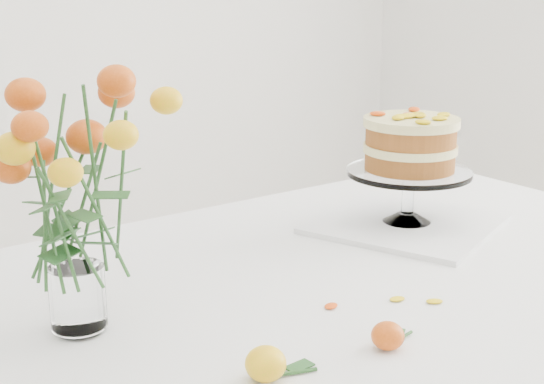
{
  "coord_description": "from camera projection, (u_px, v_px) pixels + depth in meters",
  "views": [
    {
      "loc": [
        -0.81,
        -0.9,
        1.23
      ],
      "look_at": [
        -0.1,
        0.08,
        0.89
      ],
      "focal_mm": 50.0,
      "sensor_mm": 36.0,
      "label": 1
    }
  ],
  "objects": [
    {
      "name": "loose_rose_far",
      "position": [
        388.0,
        336.0,
        1.01
      ],
      "size": [
        0.08,
        0.05,
        0.04
      ],
      "rotation": [
        0.0,
        0.0,
        0.19
      ],
      "color": "#BD4209",
      "rests_on": "table"
    },
    {
      "name": "stray_petal_c",
      "position": [
        434.0,
        302.0,
        1.16
      ],
      "size": [
        0.03,
        0.02,
        0.0
      ],
      "primitive_type": "ellipsoid",
      "color": "yellow",
      "rests_on": "table"
    },
    {
      "name": "cake_stand",
      "position": [
        410.0,
        149.0,
        1.48
      ],
      "size": [
        0.25,
        0.25,
        0.22
      ],
      "rotation": [
        0.0,
        0.0,
        0.02
      ],
      "color": "white",
      "rests_on": "napkin"
    },
    {
      "name": "napkin",
      "position": [
        406.0,
        224.0,
        1.52
      ],
      "size": [
        0.43,
        0.43,
        0.01
      ],
      "primitive_type": "cube",
      "rotation": [
        0.0,
        0.0,
        0.36
      ],
      "color": "white",
      "rests_on": "table"
    },
    {
      "name": "rose_vase",
      "position": [
        69.0,
        174.0,
        1.01
      ],
      "size": [
        0.3,
        0.3,
        0.39
      ],
      "rotation": [
        0.0,
        0.0,
        -0.2
      ],
      "color": "white",
      "rests_on": "table"
    },
    {
      "name": "loose_rose_near",
      "position": [
        266.0,
        364.0,
        0.93
      ],
      "size": [
        0.09,
        0.05,
        0.04
      ],
      "rotation": [
        0.0,
        0.0,
        -0.33
      ],
      "color": "#FFA916",
      "rests_on": "table"
    },
    {
      "name": "stray_petal_a",
      "position": [
        331.0,
        306.0,
        1.14
      ],
      "size": [
        0.03,
        0.02,
        0.0
      ],
      "primitive_type": "ellipsoid",
      "color": "yellow",
      "rests_on": "table"
    },
    {
      "name": "table",
      "position": [
        346.0,
        315.0,
        1.31
      ],
      "size": [
        1.43,
        0.93,
        0.76
      ],
      "color": "tan",
      "rests_on": "ground"
    },
    {
      "name": "stray_petal_b",
      "position": [
        397.0,
        299.0,
        1.17
      ],
      "size": [
        0.03,
        0.02,
        0.0
      ],
      "primitive_type": "ellipsoid",
      "color": "yellow",
      "rests_on": "table"
    }
  ]
}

